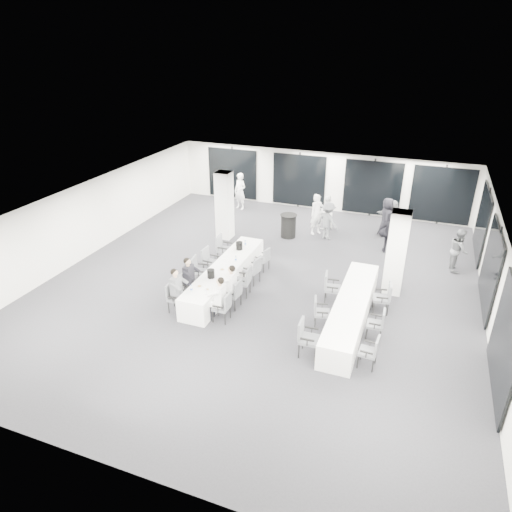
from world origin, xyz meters
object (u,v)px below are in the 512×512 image
(chair_main_right_second, at_px, (234,292))
(chair_main_left_near, at_px, (174,295))
(chair_main_right_far, at_px, (264,258))
(standing_guest_e, at_px, (387,215))
(chair_side_left_mid, at_px, (320,310))
(chair_side_left_far, at_px, (330,286))
(banquet_table_side, at_px, (351,311))
(chair_main_left_far, at_px, (223,247))
(chair_side_left_near, at_px, (306,336))
(chair_main_left_second, at_px, (187,284))
(chair_main_left_fourth, at_px, (209,260))
(standing_guest_b, at_px, (326,210))
(chair_main_left_mid, at_px, (198,270))
(chair_side_right_mid, at_px, (378,322))
(cocktail_table, at_px, (288,226))
(ice_bucket_near, at_px, (211,274))
(standing_guest_g, at_px, (240,189))
(chair_main_right_near, at_px, (224,305))
(standing_guest_h, at_px, (459,247))
(chair_main_right_fourth, at_px, (254,269))
(standing_guest_f, at_px, (392,215))
(standing_guest_a, at_px, (317,212))
(chair_side_right_near, at_px, (371,350))
(chair_main_right_mid, at_px, (244,280))
(standing_guest_d, at_px, (390,230))
(chair_side_right_far, at_px, (384,296))
(standing_guest_c, at_px, (328,218))
(banquet_table_main, at_px, (225,276))
(ice_bucket_far, at_px, (239,246))

(chair_main_right_second, bearing_deg, chair_main_left_near, 121.40)
(chair_main_right_far, relative_size, standing_guest_e, 0.46)
(chair_side_left_mid, xyz_separation_m, standing_guest_e, (1.01, 7.57, 0.42))
(chair_side_left_far, bearing_deg, banquet_table_side, 33.56)
(banquet_table_side, xyz_separation_m, chair_main_right_far, (-3.51, 2.21, 0.11))
(chair_main_left_far, xyz_separation_m, chair_side_left_near, (4.34, -4.30, 0.00))
(chair_main_left_near, height_order, standing_guest_e, standing_guest_e)
(chair_main_left_second, distance_m, chair_main_left_far, 2.82)
(chair_main_left_fourth, relative_size, chair_side_left_mid, 1.13)
(standing_guest_b, bearing_deg, standing_guest_e, 139.81)
(chair_main_left_mid, height_order, chair_side_right_mid, chair_main_left_mid)
(cocktail_table, xyz_separation_m, ice_bucket_near, (-0.82, -5.68, 0.39))
(standing_guest_e, bearing_deg, standing_guest_g, 79.42)
(chair_main_right_near, bearing_deg, standing_guest_g, 18.68)
(standing_guest_h, bearing_deg, chair_main_right_fourth, 109.49)
(standing_guest_f, bearing_deg, standing_guest_a, 32.36)
(chair_main_left_far, bearing_deg, chair_main_right_fourth, 53.17)
(chair_main_left_second, height_order, standing_guest_h, standing_guest_h)
(chair_main_left_near, xyz_separation_m, chair_side_left_mid, (4.34, 0.76, -0.01))
(chair_main_right_second, relative_size, chair_side_right_near, 1.03)
(banquet_table_side, relative_size, chair_main_right_mid, 4.99)
(standing_guest_b, bearing_deg, chair_main_left_mid, 22.49)
(standing_guest_e, bearing_deg, chair_side_left_far, 167.51)
(chair_side_right_near, bearing_deg, ice_bucket_near, 76.47)
(chair_main_right_fourth, relative_size, chair_side_left_far, 0.96)
(chair_main_right_second, bearing_deg, standing_guest_d, -28.90)
(chair_main_right_mid, bearing_deg, chair_main_right_far, -4.05)
(cocktail_table, bearing_deg, chair_main_right_second, -89.16)
(chair_side_right_near, distance_m, ice_bucket_near, 5.51)
(chair_main_right_fourth, height_order, standing_guest_h, standing_guest_h)
(standing_guest_d, bearing_deg, standing_guest_g, -32.06)
(standing_guest_d, bearing_deg, chair_main_left_far, 15.65)
(chair_main_right_mid, bearing_deg, chair_side_right_far, -87.17)
(standing_guest_d, distance_m, ice_bucket_near, 7.45)
(chair_main_left_far, distance_m, standing_guest_c, 4.71)
(chair_main_left_mid, bearing_deg, standing_guest_b, 148.07)
(chair_main_left_second, xyz_separation_m, chair_side_right_near, (5.99, -1.40, 0.02))
(chair_main_left_fourth, distance_m, standing_guest_g, 7.01)
(chair_main_left_fourth, xyz_separation_m, chair_main_left_far, (-0.00, 1.16, 0.01))
(chair_main_right_fourth, xyz_separation_m, chair_side_left_near, (2.67, -3.14, 0.05))
(standing_guest_c, xyz_separation_m, standing_guest_g, (-4.80, 2.16, 0.10))
(banquet_table_main, xyz_separation_m, standing_guest_c, (2.31, 5.15, 0.53))
(banquet_table_main, bearing_deg, chair_main_left_fourth, 148.87)
(banquet_table_main, xyz_separation_m, standing_guest_g, (-2.48, 7.31, 0.62))
(chair_main_left_fourth, height_order, ice_bucket_far, ice_bucket_far)
(chair_main_right_mid, distance_m, ice_bucket_near, 1.11)
(standing_guest_g, bearing_deg, ice_bucket_near, -54.40)
(chair_main_right_mid, relative_size, standing_guest_f, 0.59)
(chair_main_right_far, xyz_separation_m, chair_side_left_mid, (2.69, -2.72, 0.02))
(chair_side_right_mid, xyz_separation_m, chair_side_right_far, (0.01, 1.42, 0.05))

